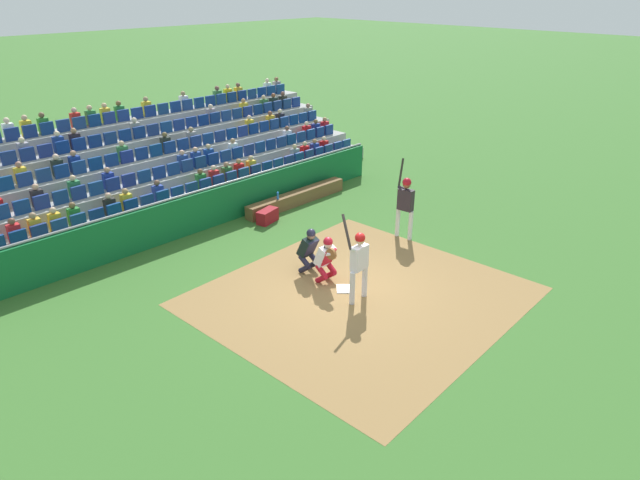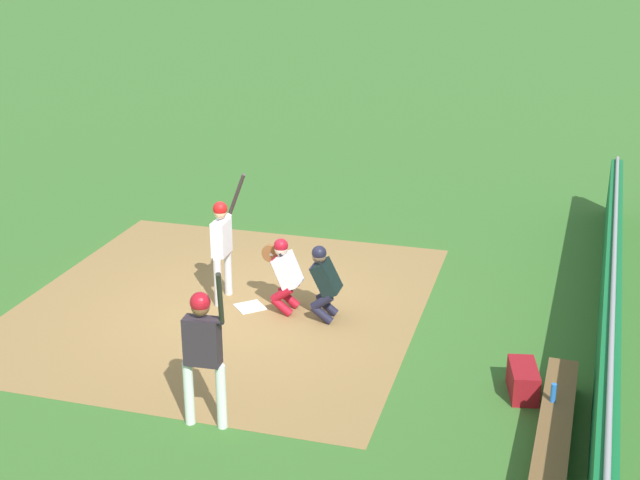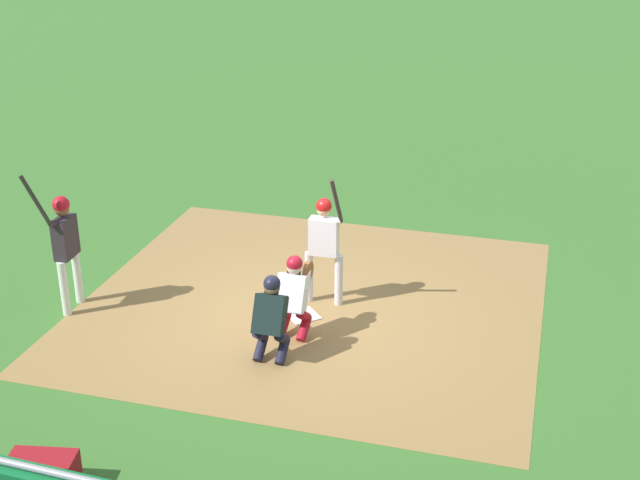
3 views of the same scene
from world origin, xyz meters
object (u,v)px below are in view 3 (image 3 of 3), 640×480
(home_plate_marker, at_px, (303,316))
(catcher_crouching, at_px, (294,292))
(on_deck_batter, at_px, (65,240))
(batter_at_plate, at_px, (324,239))
(equipment_duffel_bag, at_px, (44,472))
(home_plate_umpire, at_px, (271,315))

(home_plate_marker, relative_size, catcher_crouching, 0.34)
(home_plate_marker, xyz_separation_m, catcher_crouching, (0.08, -0.60, 0.70))
(on_deck_batter, bearing_deg, home_plate_marker, 13.61)
(batter_at_plate, xyz_separation_m, equipment_duffel_bag, (-1.62, -5.18, -0.89))
(home_plate_marker, bearing_deg, catcher_crouching, -82.55)
(catcher_crouching, bearing_deg, home_plate_umpire, -97.30)
(home_plate_marker, distance_m, on_deck_batter, 3.80)
(home_plate_marker, relative_size, equipment_duffel_bag, 0.59)
(batter_at_plate, height_order, on_deck_batter, on_deck_batter)
(home_plate_marker, distance_m, home_plate_umpire, 1.47)
(home_plate_marker, xyz_separation_m, on_deck_batter, (-3.52, -0.85, 1.16))
(home_plate_umpire, bearing_deg, equipment_duffel_bag, -113.30)
(catcher_crouching, xyz_separation_m, home_plate_umpire, (-0.09, -0.71, -0.02))
(catcher_crouching, bearing_deg, on_deck_batter, -175.92)
(equipment_duffel_bag, height_order, on_deck_batter, on_deck_batter)
(batter_at_plate, distance_m, on_deck_batter, 3.95)
(catcher_crouching, distance_m, equipment_duffel_bag, 4.35)
(home_plate_umpire, bearing_deg, home_plate_marker, 89.41)
(batter_at_plate, xyz_separation_m, home_plate_umpire, (-0.19, -1.85, -0.40))
(equipment_duffel_bag, bearing_deg, on_deck_batter, 105.25)
(home_plate_umpire, distance_m, on_deck_batter, 3.57)
(home_plate_umpire, relative_size, on_deck_batter, 0.55)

